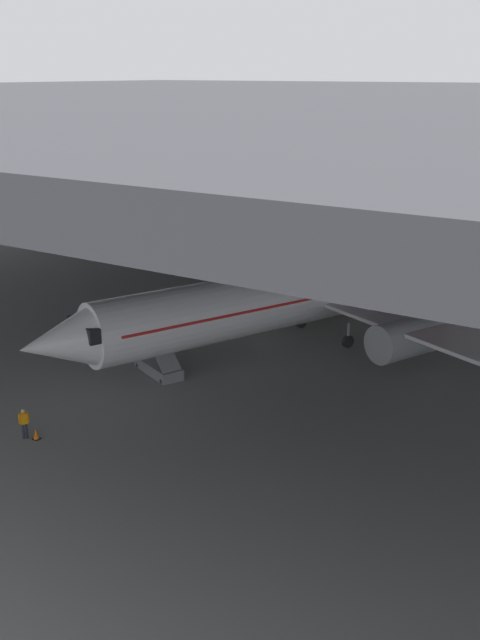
# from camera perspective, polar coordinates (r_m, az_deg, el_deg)

# --- Properties ---
(ground_plane) EXTENTS (110.00, 110.00, 0.00)m
(ground_plane) POSITION_cam_1_polar(r_m,az_deg,el_deg) (54.21, 2.51, -1.92)
(ground_plane) COLOR slate
(hangar_structure) EXTENTS (121.00, 99.00, 17.11)m
(hangar_structure) POSITION_cam_1_polar(r_m,az_deg,el_deg) (63.20, 9.30, 16.02)
(hangar_structure) COLOR #4C4F54
(hangar_structure) RESTS_ON ground_plane
(airplane_main) EXTENTS (38.11, 38.14, 12.37)m
(airplane_main) POSITION_cam_1_polar(r_m,az_deg,el_deg) (53.66, 4.51, 1.89)
(airplane_main) COLOR white
(airplane_main) RESTS_ON ground_plane
(boarding_stairs) EXTENTS (4.59, 3.00, 4.85)m
(boarding_stairs) POSITION_cam_1_polar(r_m,az_deg,el_deg) (49.39, -6.17, -3.15)
(boarding_stairs) COLOR slate
(boarding_stairs) RESTS_ON ground_plane
(crew_worker_near_nose) EXTENTS (0.37, 0.48, 1.73)m
(crew_worker_near_nose) POSITION_cam_1_polar(r_m,az_deg,el_deg) (42.08, -15.90, -7.35)
(crew_worker_near_nose) COLOR #232838
(crew_worker_near_nose) RESTS_ON ground_plane
(crew_worker_by_stairs) EXTENTS (0.30, 0.54, 1.73)m
(crew_worker_by_stairs) POSITION_cam_1_polar(r_m,az_deg,el_deg) (51.89, -6.29, -1.79)
(crew_worker_by_stairs) COLOR #232838
(crew_worker_by_stairs) RESTS_ON ground_plane
(airplane_distant) EXTENTS (28.27, 27.57, 9.22)m
(airplane_distant) POSITION_cam_1_polar(r_m,az_deg,el_deg) (86.53, 1.33, 7.81)
(airplane_distant) COLOR white
(airplane_distant) RESTS_ON ground_plane
(traffic_cone_orange) EXTENTS (0.36, 0.36, 0.60)m
(traffic_cone_orange) POSITION_cam_1_polar(r_m,az_deg,el_deg) (42.16, -15.06, -8.27)
(traffic_cone_orange) COLOR black
(traffic_cone_orange) RESTS_ON ground_plane
(baggage_tug) EXTENTS (2.11, 2.51, 0.90)m
(baggage_tug) POSITION_cam_1_polar(r_m,az_deg,el_deg) (62.26, 7.77, 1.12)
(baggage_tug) COLOR yellow
(baggage_tug) RESTS_ON ground_plane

